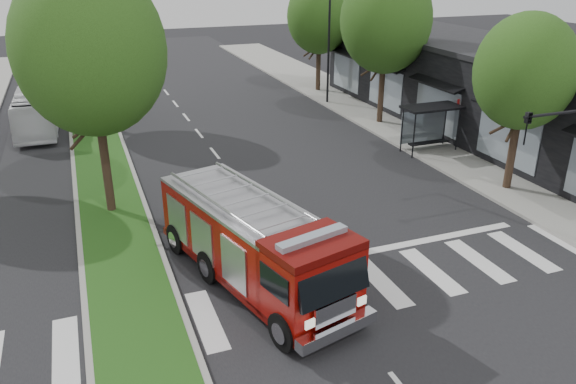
% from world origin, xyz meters
% --- Properties ---
extents(ground, '(140.00, 140.00, 0.00)m').
position_xyz_m(ground, '(0.00, 0.00, 0.00)').
color(ground, black).
rests_on(ground, ground).
extents(sidewalk_right, '(5.00, 80.00, 0.15)m').
position_xyz_m(sidewalk_right, '(12.50, 10.00, 0.07)').
color(sidewalk_right, gray).
rests_on(sidewalk_right, ground).
extents(median, '(3.00, 50.00, 0.15)m').
position_xyz_m(median, '(-6.00, 18.00, 0.08)').
color(median, gray).
rests_on(median, ground).
extents(storefront_row, '(8.00, 30.00, 5.00)m').
position_xyz_m(storefront_row, '(17.00, 10.00, 2.50)').
color(storefront_row, black).
rests_on(storefront_row, ground).
extents(bus_shelter, '(3.20, 1.60, 2.61)m').
position_xyz_m(bus_shelter, '(11.20, 8.15, 2.04)').
color(bus_shelter, black).
rests_on(bus_shelter, ground).
extents(tree_right_near, '(4.40, 4.40, 8.05)m').
position_xyz_m(tree_right_near, '(11.50, 2.00, 5.51)').
color(tree_right_near, black).
rests_on(tree_right_near, ground).
extents(tree_right_mid, '(5.60, 5.60, 9.72)m').
position_xyz_m(tree_right_mid, '(11.50, 14.00, 6.49)').
color(tree_right_mid, black).
rests_on(tree_right_mid, ground).
extents(tree_right_far, '(5.00, 5.00, 8.73)m').
position_xyz_m(tree_right_far, '(11.50, 24.00, 5.84)').
color(tree_right_far, black).
rests_on(tree_right_far, ground).
extents(tree_median_near, '(5.80, 5.80, 10.16)m').
position_xyz_m(tree_median_near, '(-6.00, 6.00, 6.81)').
color(tree_median_near, black).
rests_on(tree_median_near, ground).
extents(tree_median_far, '(5.60, 5.60, 9.72)m').
position_xyz_m(tree_median_far, '(-6.00, 20.00, 6.49)').
color(tree_median_far, black).
rests_on(tree_median_far, ground).
extents(streetlight_right_far, '(2.11, 0.20, 8.00)m').
position_xyz_m(streetlight_right_far, '(10.35, 20.00, 4.48)').
color(streetlight_right_far, black).
rests_on(streetlight_right_far, ground).
extents(fire_engine, '(4.81, 9.24, 3.07)m').
position_xyz_m(fire_engine, '(-1.99, -1.44, 1.47)').
color(fire_engine, '#510604').
rests_on(fire_engine, ground).
extents(city_bus, '(2.46, 9.60, 2.66)m').
position_xyz_m(city_bus, '(-9.17, 20.83, 1.33)').
color(city_bus, silver).
rests_on(city_bus, ground).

